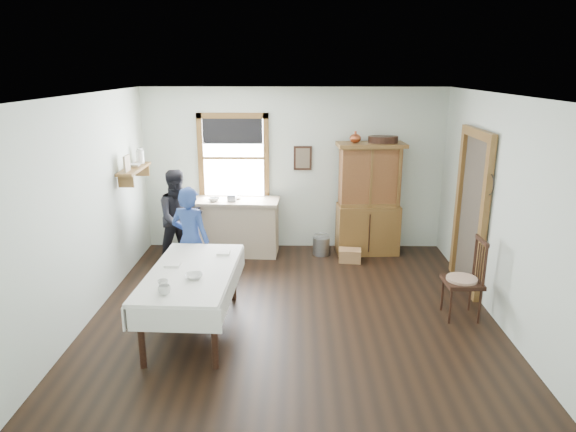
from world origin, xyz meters
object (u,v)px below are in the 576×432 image
Objects in this scene: wicker_basket at (350,255)px; woman_blue at (191,244)px; work_counter at (230,227)px; pail at (321,246)px; china_hutch at (369,199)px; dining_table at (193,300)px; figure_dark at (180,221)px; spindle_chair at (463,278)px.

wicker_basket is 0.25× the size of woman_blue.
pail is at bearing 1.32° from work_counter.
woman_blue is at bearing -140.98° from pail.
china_hutch is 5.27× the size of wicker_basket.
dining_table is 1.34× the size of figure_dark.
pail is (1.63, 2.56, -0.23)m from dining_table.
figure_dark is at bearing -141.40° from work_counter.
pail is at bearing -176.25° from china_hutch.
figure_dark reaches higher than work_counter.
work_counter is 5.39× the size of pail.
work_counter reaches higher than wicker_basket.
pail is (-1.62, 2.20, -0.37)m from spindle_chair.
figure_dark is (-0.38, 1.04, 0.01)m from woman_blue.
wicker_basket is at bearing 47.17° from dining_table.
pail is at bearing 57.54° from dining_table.
work_counter is at bearing 169.27° from wicker_basket.
work_counter is 2.02m from wicker_basket.
spindle_chair is at bearing -173.73° from woman_blue.
woman_blue is at bearing 167.27° from spindle_chair.
dining_table is (-0.12, -2.61, -0.09)m from work_counter.
dining_table is 1.36× the size of woman_blue.
work_counter is 0.88× the size of china_hutch.
china_hutch is at bearing 109.02° from spindle_chair.
spindle_chair is 2.25m from wicker_basket.
figure_dark is (-0.59, 2.10, 0.33)m from dining_table.
pail is at bearing 125.12° from spindle_chair.
work_counter is 1.17× the size of woman_blue.
wicker_basket is (1.96, -0.37, -0.36)m from work_counter.
china_hutch is (2.28, 0.06, 0.46)m from work_counter.
woman_blue reaches higher than pail.
woman_blue reaches higher than dining_table.
woman_blue is (-3.47, 0.70, 0.18)m from spindle_chair.
woman_blue is (-1.85, -1.50, 0.54)m from pail.
wicker_basket is 0.25× the size of figure_dark.
work_counter is 4.62× the size of wicker_basket.
wicker_basket is (-1.18, 1.87, -0.41)m from spindle_chair.
pail is 0.22× the size of woman_blue.
dining_table is 6.27× the size of pail.
china_hutch reaches higher than dining_table.
work_counter is 2.61m from dining_table.
china_hutch is 1.31× the size of figure_dark.
woman_blue is at bearing -152.89° from wicker_basket.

